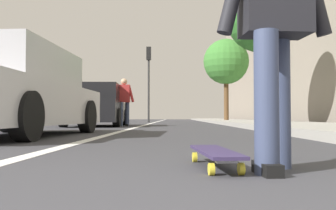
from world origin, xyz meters
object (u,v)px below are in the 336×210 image
at_px(street_tree_far, 226,62).
at_px(pedestrian_distant, 124,99).
at_px(parked_car_mid, 97,107).
at_px(parked_car_near, 15,94).
at_px(traffic_light, 149,71).
at_px(skateboard, 215,153).
at_px(skater_person, 274,17).
at_px(street_tree_mid, 261,20).

xyz_separation_m(street_tree_far, pedestrian_distant, (-9.36, 4.95, -2.74)).
xyz_separation_m(parked_car_mid, street_tree_far, (9.30, -5.94, 3.02)).
xyz_separation_m(parked_car_near, street_tree_far, (16.03, -5.87, 2.99)).
xyz_separation_m(parked_car_mid, traffic_light, (9.10, -1.18, 2.47)).
xyz_separation_m(parked_car_mid, pedestrian_distant, (-0.06, -0.98, 0.27)).
xyz_separation_m(skateboard, traffic_light, (19.55, 1.88, 3.08)).
height_order(traffic_light, pedestrian_distant, traffic_light).
bearing_deg(traffic_light, parked_car_mid, 172.63).
relative_size(skateboard, parked_car_near, 0.19).
bearing_deg(skater_person, parked_car_mid, 17.79).
bearing_deg(street_tree_mid, parked_car_near, 140.24).
bearing_deg(street_tree_mid, street_tree_far, 0.00).
relative_size(skater_person, street_tree_far, 0.32).
height_order(skateboard, parked_car_near, parked_car_near).
bearing_deg(skater_person, traffic_light, 6.45).
distance_m(parked_car_near, street_tree_far, 17.33).
relative_size(parked_car_mid, traffic_light, 0.93).
height_order(skater_person, parked_car_mid, skater_person).
height_order(parked_car_near, street_tree_mid, street_tree_mid).
xyz_separation_m(parked_car_near, pedestrian_distant, (6.66, -0.91, 0.25)).
distance_m(skateboard, parked_car_mid, 10.91).
bearing_deg(parked_car_mid, pedestrian_distant, -93.43).
relative_size(skater_person, traffic_light, 0.35).
distance_m(traffic_light, street_tree_mid, 10.01).
bearing_deg(street_tree_far, parked_car_near, 159.90).
relative_size(parked_car_near, traffic_light, 0.99).
bearing_deg(parked_car_near, street_tree_mid, -39.76).
bearing_deg(street_tree_far, street_tree_mid, -180.00).
bearing_deg(skateboard, street_tree_mid, -14.95).
height_order(skateboard, street_tree_far, street_tree_far).
bearing_deg(pedestrian_distant, street_tree_far, -27.88).
relative_size(street_tree_mid, street_tree_far, 1.01).
bearing_deg(street_tree_mid, parked_car_mid, 93.15).
bearing_deg(parked_car_mid, skateboard, -163.70).
bearing_deg(skater_person, pedestrian_distant, 12.93).
relative_size(parked_car_near, parked_car_mid, 1.06).
height_order(street_tree_far, pedestrian_distant, street_tree_far).
bearing_deg(street_tree_far, traffic_light, 92.49).
bearing_deg(parked_car_mid, street_tree_far, -32.54).
height_order(parked_car_mid, street_tree_far, street_tree_far).
height_order(parked_car_near, pedestrian_distant, pedestrian_distant).
relative_size(parked_car_near, pedestrian_distant, 2.70).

